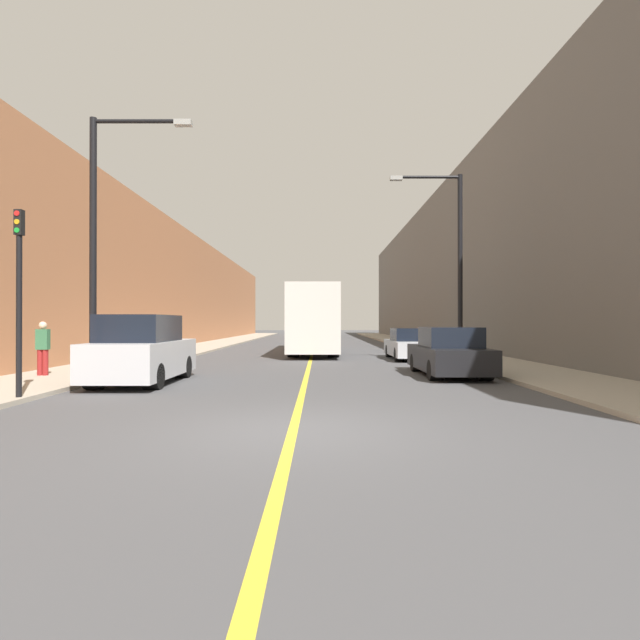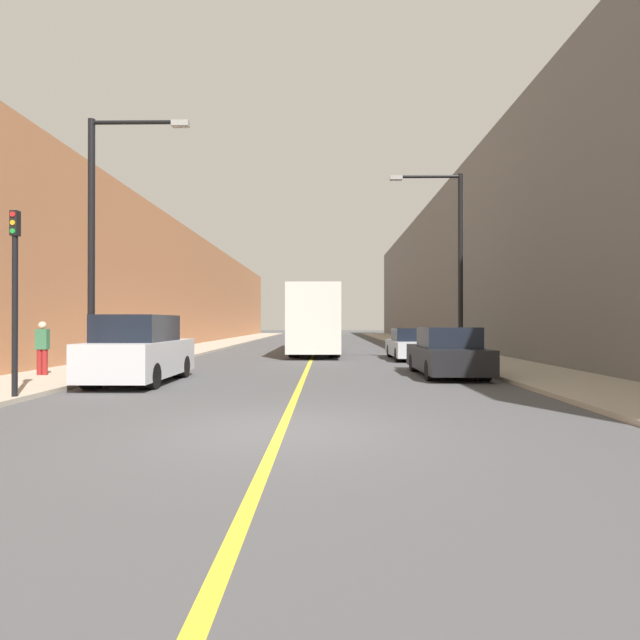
{
  "view_description": "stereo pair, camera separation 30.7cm",
  "coord_description": "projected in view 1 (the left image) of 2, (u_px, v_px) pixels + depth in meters",
  "views": [
    {
      "loc": [
        0.43,
        -7.95,
        1.73
      ],
      "look_at": [
        0.34,
        19.22,
        1.85
      ],
      "focal_mm": 28.0,
      "sensor_mm": 36.0,
      "label": 1
    },
    {
      "loc": [
        0.74,
        -7.94,
        1.73
      ],
      "look_at": [
        0.34,
        19.22,
        1.85
      ],
      "focal_mm": 28.0,
      "sensor_mm": 36.0,
      "label": 2
    }
  ],
  "objects": [
    {
      "name": "building_row_left",
      "position": [
        170.0,
        290.0,
        38.0
      ],
      "size": [
        4.0,
        72.0,
        8.45
      ],
      "primitive_type": "cube",
      "color": "#B2724C",
      "rests_on": "ground"
    },
    {
      "name": "pedestrian",
      "position": [
        45.0,
        347.0,
        15.17
      ],
      "size": [
        0.36,
        0.23,
        1.63
      ],
      "color": "maroon",
      "rests_on": "sidewalk_left"
    },
    {
      "name": "traffic_light",
      "position": [
        21.0,
        295.0,
        10.78
      ],
      "size": [
        0.16,
        0.18,
        4.05
      ],
      "color": "black",
      "rests_on": "sidewalk_left"
    },
    {
      "name": "building_row_right",
      "position": [
        462.0,
        268.0,
        37.93
      ],
      "size": [
        4.0,
        72.0,
        11.65
      ],
      "primitive_type": "cube",
      "color": "#66605B",
      "rests_on": "ground"
    },
    {
      "name": "street_lamp_left",
      "position": [
        105.0,
        228.0,
        14.5
      ],
      "size": [
        2.97,
        0.24,
        7.57
      ],
      "color": "black",
      "rests_on": "sidewalk_left"
    },
    {
      "name": "road_center_line",
      "position": [
        316.0,
        345.0,
        37.94
      ],
      "size": [
        0.16,
        72.0,
        0.01
      ],
      "primitive_type": "cube",
      "color": "gold",
      "rests_on": "ground"
    },
    {
      "name": "street_lamp_right",
      "position": [
        455.0,
        254.0,
        20.36
      ],
      "size": [
        2.97,
        0.24,
        7.66
      ],
      "color": "black",
      "rests_on": "sidewalk_right"
    },
    {
      "name": "car_right_near",
      "position": [
        451.0,
        354.0,
        16.07
      ],
      "size": [
        1.87,
        4.47,
        1.57
      ],
      "color": "black",
      "rests_on": "ground"
    },
    {
      "name": "parked_suv_left",
      "position": [
        144.0,
        352.0,
        14.11
      ],
      "size": [
        1.91,
        4.43,
        1.93
      ],
      "color": "silver",
      "rests_on": "ground"
    },
    {
      "name": "sidewalk_left",
      "position": [
        217.0,
        344.0,
        37.97
      ],
      "size": [
        3.29,
        72.0,
        0.11
      ],
      "primitive_type": "cube",
      "color": "#A89E8C",
      "rests_on": "ground"
    },
    {
      "name": "car_right_mid",
      "position": [
        411.0,
        345.0,
        23.17
      ],
      "size": [
        1.79,
        4.53,
        1.45
      ],
      "color": "silver",
      "rests_on": "ground"
    },
    {
      "name": "bus",
      "position": [
        316.0,
        319.0,
        28.18
      ],
      "size": [
        2.52,
        11.83,
        3.55
      ],
      "color": "silver",
      "rests_on": "ground"
    },
    {
      "name": "ground_plane",
      "position": [
        295.0,
        431.0,
        7.94
      ],
      "size": [
        200.0,
        200.0,
        0.0
      ],
      "primitive_type": "plane",
      "color": "#474749"
    },
    {
      "name": "sidewalk_right",
      "position": [
        415.0,
        344.0,
        37.91
      ],
      "size": [
        3.29,
        72.0,
        0.11
      ],
      "primitive_type": "cube",
      "color": "#A89E8C",
      "rests_on": "ground"
    }
  ]
}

